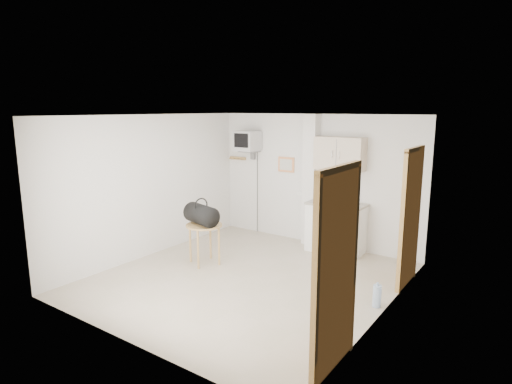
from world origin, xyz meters
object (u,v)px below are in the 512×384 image
Objects in this scene: round_table at (204,230)px; water_bottle at (377,296)px; duffel_bag at (201,214)px; crt_television at (247,142)px.

round_table reaches higher than water_bottle.
round_table is at bearing 44.27° from duffel_bag.
water_bottle is (2.97, 0.09, -0.44)m from round_table.
duffel_bag reaches higher than water_bottle.
duffel_bag is at bearing -151.09° from round_table.
round_table is 2.03× the size of water_bottle.
crt_television is 2.23m from duffel_bag.
round_table is 0.27m from duffel_bag.
round_table is at bearing -178.33° from water_bottle.
crt_television is at bearing 103.79° from round_table.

